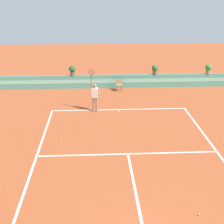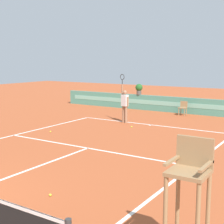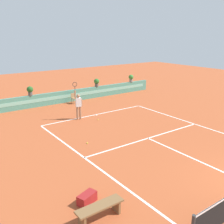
{
  "view_description": "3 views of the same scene",
  "coord_description": "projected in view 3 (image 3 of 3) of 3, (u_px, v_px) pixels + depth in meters",
  "views": [
    {
      "loc": [
        -1.36,
        -5.76,
        7.0
      ],
      "look_at": [
        -0.59,
        9.04,
        1.0
      ],
      "focal_mm": 49.31,
      "sensor_mm": 36.0,
      "label": 1
    },
    {
      "loc": [
        7.49,
        -3.61,
        3.35
      ],
      "look_at": [
        -0.59,
        9.04,
        1.0
      ],
      "focal_mm": 54.03,
      "sensor_mm": 36.0,
      "label": 2
    },
    {
      "loc": [
        -9.64,
        -3.52,
        5.65
      ],
      "look_at": [
        -0.59,
        9.04,
        1.0
      ],
      "focal_mm": 42.18,
      "sensor_mm": 36.0,
      "label": 3
    }
  ],
  "objects": [
    {
      "name": "gear_bag",
      "position": [
        87.0,
        198.0,
        9.08
      ],
      "size": [
        0.78,
        0.56,
        0.36
      ],
      "primitive_type": "cube",
      "rotation": [
        0.0,
        0.0,
        0.32
      ],
      "color": "maroon",
      "rests_on": "ground"
    },
    {
      "name": "potted_plant_left",
      "position": [
        30.0,
        90.0,
        20.33
      ],
      "size": [
        0.48,
        0.48,
        0.72
      ],
      "color": "#514C47",
      "rests_on": "back_wall_barrier"
    },
    {
      "name": "potted_plant_far_right",
      "position": [
        131.0,
        78.0,
        26.03
      ],
      "size": [
        0.48,
        0.48,
        0.72
      ],
      "color": "gray",
      "rests_on": "back_wall_barrier"
    },
    {
      "name": "ground_plane",
      "position": [
        153.0,
        141.0,
        14.42
      ],
      "size": [
        60.0,
        60.0,
        0.0
      ],
      "primitive_type": "plane",
      "color": "#A84C28"
    },
    {
      "name": "tennis_ball_by_sideline",
      "position": [
        87.0,
        143.0,
        14.0
      ],
      "size": [
        0.07,
        0.07,
        0.07
      ],
      "primitive_type": "sphere",
      "color": "#CCE033",
      "rests_on": "ground"
    },
    {
      "name": "potted_plant_right",
      "position": [
        97.0,
        82.0,
        23.76
      ],
      "size": [
        0.48,
        0.48,
        0.72
      ],
      "color": "#514C47",
      "rests_on": "back_wall_barrier"
    },
    {
      "name": "court_lines",
      "position": [
        144.0,
        136.0,
        14.98
      ],
      "size": [
        8.32,
        11.94,
        0.01
      ],
      "color": "white",
      "rests_on": "ground"
    },
    {
      "name": "bench_courtside",
      "position": [
        100.0,
        209.0,
        8.23
      ],
      "size": [
        1.6,
        0.44,
        0.51
      ],
      "color": "brown",
      "rests_on": "ground"
    },
    {
      "name": "ball_kid_chair",
      "position": [
        74.0,
        98.0,
        21.95
      ],
      "size": [
        0.44,
        0.44,
        0.85
      ],
      "color": "#99754C",
      "rests_on": "ground"
    },
    {
      "name": "tennis_ball_mid_court",
      "position": [
        98.0,
        120.0,
        17.81
      ],
      "size": [
        0.07,
        0.07,
        0.07
      ],
      "primitive_type": "sphere",
      "color": "#CCE033",
      "rests_on": "ground"
    },
    {
      "name": "tennis_player",
      "position": [
        78.0,
        104.0,
        17.71
      ],
      "size": [
        0.61,
        0.3,
        2.58
      ],
      "color": "#9E7051",
      "rests_on": "ground"
    },
    {
      "name": "back_wall_barrier",
      "position": [
        67.0,
        96.0,
        22.35
      ],
      "size": [
        18.0,
        0.21,
        1.0
      ],
      "color": "#4C8E7A",
      "rests_on": "ground"
    }
  ]
}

